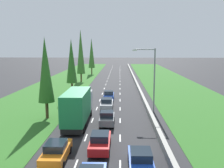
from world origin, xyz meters
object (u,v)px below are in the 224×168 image
object	(u,v)px
poplar_tree_third	(71,61)
poplar_tree_fifth	(92,53)
grey_hatchback_centre_lane	(107,118)
poplar_tree_second	(45,70)
red_sedan_centre_lane	(100,142)
blue_hatchback_centre_lane	(109,96)
street_light_mast	(152,76)
blue_sedan_right_lane_second	(141,160)
orange_sedan_left_lane	(56,151)
silver_sedan_centre_lane	(107,104)
green_box_truck_left_lane	(78,107)
poplar_tree_fourth	(81,52)

from	to	relation	value
poplar_tree_third	poplar_tree_fifth	world-z (taller)	poplar_tree_fifth
grey_hatchback_centre_lane	poplar_tree_second	size ratio (longest dim) A/B	0.37
red_sedan_centre_lane	blue_hatchback_centre_lane	world-z (taller)	blue_hatchback_centre_lane
street_light_mast	blue_sedan_right_lane_second	bearing A→B (deg)	-99.68
blue_sedan_right_lane_second	orange_sedan_left_lane	bearing A→B (deg)	168.04
blue_hatchback_centre_lane	orange_sedan_left_lane	bearing A→B (deg)	-97.98
blue_hatchback_centre_lane	blue_sedan_right_lane_second	xyz separation A→B (m)	(3.46, -24.62, -0.02)
silver_sedan_centre_lane	poplar_tree_fifth	xyz separation A→B (m)	(-7.56, 47.07, 6.28)
orange_sedan_left_lane	poplar_tree_second	distance (m)	13.86
red_sedan_centre_lane	street_light_mast	xyz separation A→B (m)	(6.22, 13.44, 4.42)
grey_hatchback_centre_lane	orange_sedan_left_lane	xyz separation A→B (m)	(-3.64, -9.45, -0.02)
blue_sedan_right_lane_second	poplar_tree_third	distance (m)	33.00
poplar_tree_fifth	silver_sedan_centre_lane	bearing A→B (deg)	-80.87
green_box_truck_left_lane	poplar_tree_fourth	distance (m)	37.18
blue_sedan_right_lane_second	street_light_mast	world-z (taller)	street_light_mast
poplar_tree_fifth	grey_hatchback_centre_lane	bearing A→B (deg)	-81.69
red_sedan_centre_lane	orange_sedan_left_lane	bearing A→B (deg)	-147.13
blue_hatchback_centre_lane	blue_sedan_right_lane_second	world-z (taller)	blue_hatchback_centre_lane
red_sedan_centre_lane	poplar_tree_fourth	xyz separation A→B (m)	(-8.51, 43.81, 7.11)
poplar_tree_third	poplar_tree_fifth	size ratio (longest dim) A/B	0.90
poplar_tree_third	green_box_truck_left_lane	bearing A→B (deg)	-77.06
poplar_tree_third	poplar_tree_fourth	bearing A→B (deg)	92.70
grey_hatchback_centre_lane	orange_sedan_left_lane	world-z (taller)	grey_hatchback_centre_lane
orange_sedan_left_lane	poplar_tree_fifth	size ratio (longest dim) A/B	0.37
blue_sedan_right_lane_second	street_light_mast	size ratio (longest dim) A/B	0.50
blue_sedan_right_lane_second	silver_sedan_centre_lane	bearing A→B (deg)	100.68
red_sedan_centre_lane	blue_sedan_right_lane_second	distance (m)	4.90
blue_hatchback_centre_lane	poplar_tree_third	distance (m)	11.16
green_box_truck_left_lane	red_sedan_centre_lane	bearing A→B (deg)	-66.57
grey_hatchback_centre_lane	blue_hatchback_centre_lane	distance (m)	13.75
poplar_tree_second	poplar_tree_fourth	world-z (taller)	poplar_tree_fourth
orange_sedan_left_lane	poplar_tree_fourth	bearing A→B (deg)	96.34
blue_sedan_right_lane_second	green_box_truck_left_lane	size ratio (longest dim) A/B	0.48
silver_sedan_centre_lane	orange_sedan_left_lane	distance (m)	17.45
orange_sedan_left_lane	green_box_truck_left_lane	distance (m)	9.74
poplar_tree_third	street_light_mast	size ratio (longest dim) A/B	1.20
red_sedan_centre_lane	green_box_truck_left_lane	size ratio (longest dim) A/B	0.48
poplar_tree_fifth	poplar_tree_third	bearing A→B (deg)	-89.94
poplar_tree_fourth	silver_sedan_centre_lane	bearing A→B (deg)	-73.91
grey_hatchback_centre_lane	poplar_tree_fifth	xyz separation A→B (m)	(-8.00, 54.77, 6.25)
poplar_tree_third	street_light_mast	bearing A→B (deg)	-44.14
poplar_tree_second	street_light_mast	distance (m)	14.40
red_sedan_centre_lane	street_light_mast	world-z (taller)	street_light_mast
poplar_tree_second	poplar_tree_fifth	distance (m)	52.23
green_box_truck_left_lane	poplar_tree_third	bearing A→B (deg)	102.94
red_sedan_centre_lane	silver_sedan_centre_lane	world-z (taller)	same
poplar_tree_fourth	blue_hatchback_centre_lane	bearing A→B (deg)	-69.86
poplar_tree_third	grey_hatchback_centre_lane	bearing A→B (deg)	-68.01
red_sedan_centre_lane	poplar_tree_fifth	distance (m)	62.82
grey_hatchback_centre_lane	blue_sedan_right_lane_second	distance (m)	11.30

